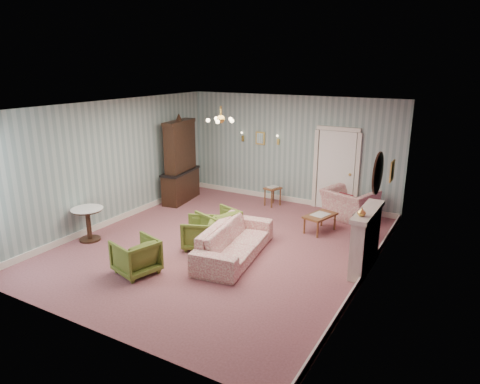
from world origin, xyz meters
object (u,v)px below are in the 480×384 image
Objects in this scene: fireplace at (366,239)px; coffee_table at (320,223)px; olive_chair_c at (219,224)px; side_table_black at (364,228)px; pedestal_table at (89,224)px; olive_chair_a at (136,255)px; dresser at (180,159)px; sofa_chintz at (235,236)px; olive_chair_b at (201,232)px; wingback_chair at (350,199)px.

fireplace is 1.95m from coffee_table.
olive_chair_c is 3.13m from side_table_black.
coffee_table is 1.30× the size of side_table_black.
olive_chair_a is at bearing -18.43° from pedestal_table.
olive_chair_a is at bearing -121.66° from coffee_table.
fireplace reaches higher than olive_chair_c.
fireplace is at bearing -25.46° from dresser.
olive_chair_a is 4.79m from side_table_black.
sofa_chintz reaches higher than pedestal_table.
side_table_black is at bearing 103.77° from olive_chair_b.
side_table_black is at bearing -53.01° from sofa_chintz.
olive_chair_a is 1.56m from olive_chair_b.
dresser reaches higher than side_table_black.
olive_chair_b is 0.31× the size of sofa_chintz.
wingback_chair is at bearing 167.84° from olive_chair_a.
coffee_table is (-0.33, -1.18, -0.30)m from wingback_chair.
fireplace is at bearing -75.63° from side_table_black.
dresser is 1.69× the size of fireplace.
coffee_table is at bearing -34.02° from sofa_chintz.
coffee_table is at bearing 134.64° from fireplace.
sofa_chintz reaches higher than coffee_table.
coffee_table is at bearing 151.11° from olive_chair_c.
fireplace is at bearing 16.06° from pedestal_table.
dresser reaches higher than fireplace.
wingback_chair is 1.56× the size of pedestal_table.
sofa_chintz is at bearing -115.62° from coffee_table.
side_table_black is (1.01, -0.06, 0.10)m from coffee_table.
wingback_chair is at bearing 74.36° from coffee_table.
wingback_chair reaches higher than pedestal_table.
olive_chair_b is 0.53m from olive_chair_c.
fireplace reaches higher than pedestal_table.
pedestal_table reaches higher than olive_chair_a.
olive_chair_c is (0.49, 2.03, 0.02)m from olive_chair_a.
sofa_chintz is 2.83× the size of coffee_table.
dresser is at bearing 43.87° from sofa_chintz.
olive_chair_a is at bearing -147.89° from fireplace.
coffee_table is 5.11m from pedestal_table.
dresser is 3.23× the size of pedestal_table.
olive_chair_a is 2.05m from pedestal_table.
wingback_chair is 4.62m from dresser.
dresser is at bearing 29.21° from wingback_chair.
sofa_chintz is 0.96× the size of dresser.
olive_chair_c is 0.91m from sofa_chintz.
dresser reaches higher than sofa_chintz.
coffee_table is (1.01, 2.11, -0.24)m from sofa_chintz.
side_table_black is 5.93m from pedestal_table.
wingback_chair is at bearing 42.55° from pedestal_table.
olive_chair_b is 0.84m from sofa_chintz.
olive_chair_b is 3.50m from side_table_black.
olive_chair_c reaches higher than olive_chair_b.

